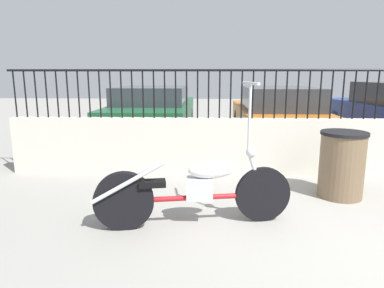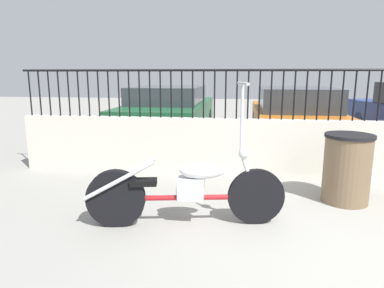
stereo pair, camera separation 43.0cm
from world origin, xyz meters
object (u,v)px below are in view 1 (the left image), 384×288
object	(u,v)px
motorcycle_red	(187,190)
car_orange	(277,115)
car_green	(154,112)
trash_bin	(342,164)

from	to	relation	value
motorcycle_red	car_orange	bearing A→B (deg)	57.77
motorcycle_red	car_green	size ratio (longest dim) A/B	0.47
car_green	car_orange	xyz separation A→B (m)	(2.96, -0.35, -0.01)
motorcycle_red	trash_bin	xyz separation A→B (m)	(1.99, 0.97, 0.04)
car_orange	trash_bin	bearing A→B (deg)	-177.63
motorcycle_red	car_orange	size ratio (longest dim) A/B	0.47
car_green	car_orange	size ratio (longest dim) A/B	1.00
trash_bin	car_green	xyz separation A→B (m)	(-3.09, 3.96, 0.24)
motorcycle_red	car_orange	xyz separation A→B (m)	(1.86, 4.58, 0.27)
motorcycle_red	trash_bin	world-z (taller)	motorcycle_red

